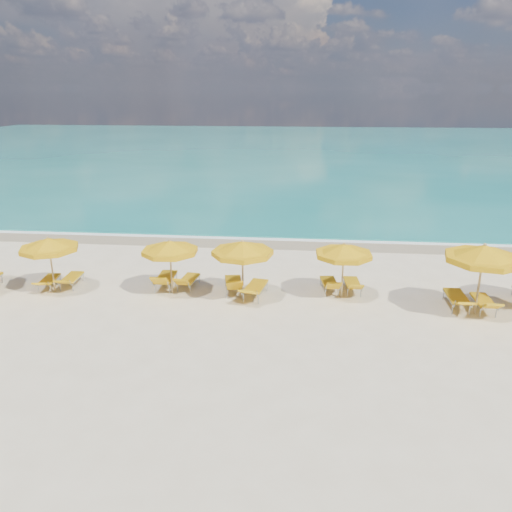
{
  "coord_description": "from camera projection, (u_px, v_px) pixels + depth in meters",
  "views": [
    {
      "loc": [
        1.82,
        -17.08,
        7.48
      ],
      "look_at": [
        0.0,
        1.5,
        1.2
      ],
      "focal_mm": 35.0,
      "sensor_mm": 36.0,
      "label": 1
    }
  ],
  "objects": [
    {
      "name": "wet_sand_band",
      "position": [
        267.0,
        242.0,
        25.64
      ],
      "size": [
        120.0,
        2.6,
        0.01
      ],
      "primitive_type": "cube",
      "color": "tan",
      "rests_on": "ground"
    },
    {
      "name": "lounger_2_right",
      "position": [
        72.0,
        281.0,
        19.82
      ],
      "size": [
        0.65,
        1.76,
        0.66
      ],
      "rotation": [
        0.0,
        0.0,
        0.06
      ],
      "color": "#A5A8AD",
      "rests_on": "ground"
    },
    {
      "name": "lounger_5_right",
      "position": [
        352.0,
        287.0,
        19.27
      ],
      "size": [
        0.66,
        1.74,
        0.7
      ],
      "rotation": [
        0.0,
        0.0,
        0.06
      ],
      "color": "#A5A8AD",
      "rests_on": "ground"
    },
    {
      "name": "umbrella_6",
      "position": [
        484.0,
        254.0,
        16.73
      ],
      "size": [
        2.98,
        2.98,
        2.59
      ],
      "rotation": [
        0.0,
        0.0,
        0.18
      ],
      "color": "tan",
      "rests_on": "ground"
    },
    {
      "name": "lounger_3_left",
      "position": [
        166.0,
        282.0,
        19.67
      ],
      "size": [
        0.71,
        1.95,
        0.88
      ],
      "rotation": [
        0.0,
        0.0,
        0.03
      ],
      "color": "#A5A8AD",
      "rests_on": "ground"
    },
    {
      "name": "lounger_6_right",
      "position": [
        483.0,
        305.0,
        17.62
      ],
      "size": [
        0.61,
        1.8,
        0.74
      ],
      "rotation": [
        0.0,
        0.0,
        -0.0
      ],
      "color": "#A5A8AD",
      "rests_on": "ground"
    },
    {
      "name": "umbrella_4",
      "position": [
        242.0,
        249.0,
        18.06
      ],
      "size": [
        2.64,
        2.64,
        2.31
      ],
      "rotation": [
        0.0,
        0.0,
        0.17
      ],
      "color": "tan",
      "rests_on": "ground"
    },
    {
      "name": "lounger_3_right",
      "position": [
        188.0,
        283.0,
        19.65
      ],
      "size": [
        0.74,
        1.73,
        0.76
      ],
      "rotation": [
        0.0,
        0.0,
        -0.11
      ],
      "color": "#A5A8AD",
      "rests_on": "ground"
    },
    {
      "name": "lounger_2_left",
      "position": [
        49.0,
        283.0,
        19.67
      ],
      "size": [
        0.73,
        1.7,
        0.61
      ],
      "rotation": [
        0.0,
        0.0,
        0.12
      ],
      "color": "#A5A8AD",
      "rests_on": "ground"
    },
    {
      "name": "lounger_5_left",
      "position": [
        329.0,
        287.0,
        19.28
      ],
      "size": [
        0.79,
        1.75,
        0.78
      ],
      "rotation": [
        0.0,
        0.0,
        0.14
      ],
      "color": "#A5A8AD",
      "rests_on": "ground"
    },
    {
      "name": "whitecap_near",
      "position": [
        193.0,
        200.0,
        35.25
      ],
      "size": [
        14.0,
        0.36,
        0.05
      ],
      "primitive_type": "cube",
      "color": "white",
      "rests_on": "ground"
    },
    {
      "name": "ocean",
      "position": [
        291.0,
        150.0,
        63.94
      ],
      "size": [
        120.0,
        80.0,
        0.3
      ],
      "primitive_type": "cube",
      "color": "#14726A",
      "rests_on": "ground"
    },
    {
      "name": "whitecap_far",
      "position": [
        381.0,
        185.0,
        40.56
      ],
      "size": [
        18.0,
        0.3,
        0.05
      ],
      "primitive_type": "cube",
      "color": "white",
      "rests_on": "ground"
    },
    {
      "name": "ground_plane",
      "position": [
        252.0,
        299.0,
        18.66
      ],
      "size": [
        120.0,
        120.0,
        0.0
      ],
      "primitive_type": "plane",
      "color": "beige"
    },
    {
      "name": "umbrella_2",
      "position": [
        49.0,
        245.0,
        18.78
      ],
      "size": [
        2.25,
        2.25,
        2.22
      ],
      "rotation": [
        0.0,
        0.0,
        -0.03
      ],
      "color": "tan",
      "rests_on": "ground"
    },
    {
      "name": "foam_line",
      "position": [
        268.0,
        237.0,
        26.4
      ],
      "size": [
        120.0,
        1.2,
        0.03
      ],
      "primitive_type": "cube",
      "color": "white",
      "rests_on": "ground"
    },
    {
      "name": "lounger_6_left",
      "position": [
        457.0,
        302.0,
        17.86
      ],
      "size": [
        0.68,
        2.01,
        0.74
      ],
      "rotation": [
        0.0,
        0.0,
        -0.01
      ],
      "color": "#A5A8AD",
      "rests_on": "ground"
    },
    {
      "name": "lounger_4_left",
      "position": [
        234.0,
        287.0,
        19.18
      ],
      "size": [
        0.96,
        1.94,
        0.91
      ],
      "rotation": [
        0.0,
        0.0,
        0.19
      ],
      "color": "#A5A8AD",
      "rests_on": "ground"
    },
    {
      "name": "umbrella_5",
      "position": [
        344.0,
        251.0,
        18.24
      ],
      "size": [
        2.74,
        2.74,
        2.16
      ],
      "rotation": [
        0.0,
        0.0,
        -0.35
      ],
      "color": "tan",
      "rests_on": "ground"
    },
    {
      "name": "lounger_4_right",
      "position": [
        255.0,
        291.0,
        18.79
      ],
      "size": [
        0.97,
        2.06,
        0.74
      ],
      "rotation": [
        0.0,
        0.0,
        -0.18
      ],
      "color": "#A5A8AD",
      "rests_on": "ground"
    },
    {
      "name": "umbrella_3",
      "position": [
        170.0,
        248.0,
        18.6
      ],
      "size": [
        2.72,
        2.72,
        2.16
      ],
      "rotation": [
        0.0,
        0.0,
        -0.33
      ],
      "color": "tan",
      "rests_on": "ground"
    }
  ]
}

